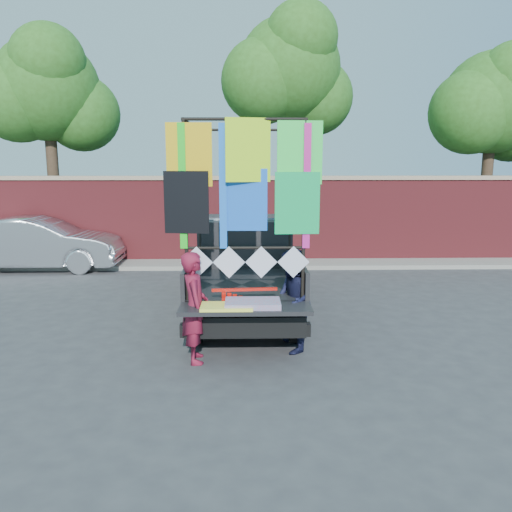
{
  "coord_description": "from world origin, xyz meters",
  "views": [
    {
      "loc": [
        -0.39,
        -8.06,
        2.92
      ],
      "look_at": [
        -0.21,
        -0.13,
        1.48
      ],
      "focal_mm": 35.0,
      "sensor_mm": 36.0,
      "label": 1
    }
  ],
  "objects_px": {
    "sedan": "(39,244)",
    "woman": "(195,307)",
    "pickup_truck": "(245,263)",
    "man": "(292,301)"
  },
  "relations": [
    {
      "from": "woman",
      "to": "man",
      "type": "xyz_separation_m",
      "value": [
        1.48,
        0.39,
        -0.02
      ]
    },
    {
      "from": "sedan",
      "to": "man",
      "type": "distance_m",
      "value": 9.15
    },
    {
      "from": "pickup_truck",
      "to": "sedan",
      "type": "distance_m",
      "value": 6.92
    },
    {
      "from": "woman",
      "to": "pickup_truck",
      "type": "bearing_deg",
      "value": -23.59
    },
    {
      "from": "pickup_truck",
      "to": "man",
      "type": "xyz_separation_m",
      "value": [
        0.73,
        -2.64,
        -0.08
      ]
    },
    {
      "from": "pickup_truck",
      "to": "woman",
      "type": "bearing_deg",
      "value": -103.96
    },
    {
      "from": "sedan",
      "to": "woman",
      "type": "relative_size",
      "value": 2.7
    },
    {
      "from": "pickup_truck",
      "to": "woman",
      "type": "relative_size",
      "value": 3.41
    },
    {
      "from": "woman",
      "to": "man",
      "type": "bearing_deg",
      "value": -84.89
    },
    {
      "from": "sedan",
      "to": "woman",
      "type": "distance_m",
      "value": 8.47
    }
  ]
}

